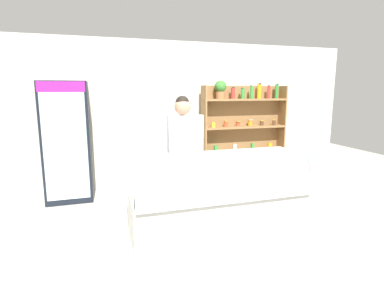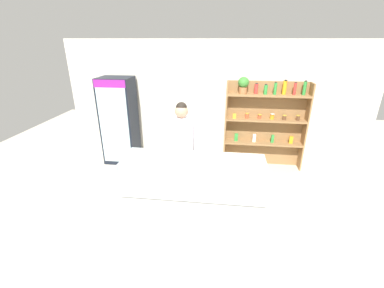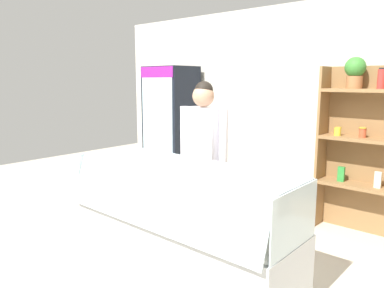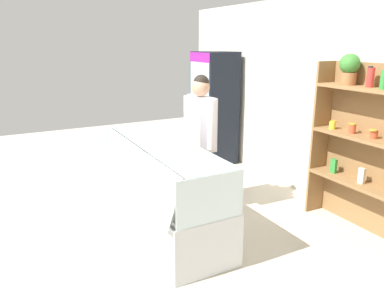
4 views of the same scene
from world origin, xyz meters
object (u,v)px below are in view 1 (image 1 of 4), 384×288
object	(u,v)px
shelving_unit	(241,127)
drinks_fridge	(67,142)
shop_clerk	(183,146)
deli_display_case	(218,209)

from	to	relation	value
shelving_unit	drinks_fridge	bearing A→B (deg)	-177.41
drinks_fridge	shop_clerk	xyz separation A→B (m)	(1.63, -1.18, 0.06)
shelving_unit	deli_display_case	bearing A→B (deg)	-122.90
deli_display_case	shop_clerk	distance (m)	1.01
drinks_fridge	shelving_unit	distance (m)	3.19
drinks_fridge	deli_display_case	xyz separation A→B (m)	(1.91, -1.83, -0.66)
deli_display_case	shop_clerk	bearing A→B (deg)	113.28
drinks_fridge	deli_display_case	bearing A→B (deg)	-43.91
shelving_unit	deli_display_case	world-z (taller)	shelving_unit
shelving_unit	shop_clerk	world-z (taller)	shelving_unit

